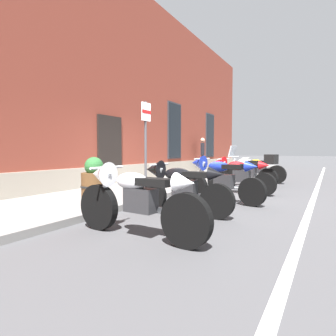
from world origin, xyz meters
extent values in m
plane|color=#424244|center=(0.00, 0.00, 0.00)|extent=(140.00, 140.00, 0.00)
cube|color=slate|center=(0.00, 1.34, 0.06)|extent=(32.50, 2.67, 0.12)
cube|color=silver|center=(0.00, -3.20, 0.00)|extent=(32.50, 0.12, 0.01)
cube|color=brown|center=(0.00, 5.85, 3.55)|extent=(26.50, 6.36, 7.10)
cube|color=gray|center=(0.00, 2.63, 0.35)|extent=(26.50, 0.10, 0.70)
cube|color=black|center=(0.00, 2.64, 1.15)|extent=(1.10, 0.08, 2.30)
cube|color=#2D2D33|center=(4.42, 2.65, 2.10)|extent=(1.22, 0.06, 2.52)
cube|color=black|center=(4.42, 2.62, 2.10)|extent=(1.10, 0.03, 2.40)
cube|color=#2D2D33|center=(8.83, 2.65, 2.10)|extent=(1.22, 0.06, 2.52)
cube|color=black|center=(8.83, 2.62, 2.10)|extent=(1.10, 0.03, 2.40)
cylinder|color=black|center=(-3.95, -0.53, 0.34)|extent=(0.17, 0.69, 0.68)
cylinder|color=black|center=(-4.07, -2.04, 0.34)|extent=(0.17, 0.69, 0.68)
cylinder|color=silver|center=(-3.96, -0.63, 0.58)|extent=(0.09, 0.30, 0.61)
cube|color=#28282B|center=(-4.01, -1.33, 0.52)|extent=(0.26, 0.46, 0.32)
ellipsoid|color=silver|center=(-4.00, -1.18, 0.77)|extent=(0.30, 0.54, 0.24)
cube|color=black|center=(-4.03, -1.56, 0.78)|extent=(0.26, 0.50, 0.10)
cylinder|color=silver|center=(-3.96, -0.71, 0.94)|extent=(0.62, 0.09, 0.04)
cylinder|color=silver|center=(-3.92, -1.64, 0.39)|extent=(0.13, 0.46, 0.09)
cone|color=silver|center=(-3.95, -0.58, 0.84)|extent=(0.39, 0.37, 0.36)
cone|color=silver|center=(-4.07, -2.02, 0.80)|extent=(0.26, 0.28, 0.24)
cylinder|color=black|center=(-2.44, -0.50, 0.31)|extent=(0.13, 0.62, 0.62)
cylinder|color=black|center=(-2.46, -1.85, 0.31)|extent=(0.13, 0.62, 0.62)
cylinder|color=silver|center=(-2.44, -0.60, 0.56)|extent=(0.07, 0.31, 0.62)
cube|color=#28282B|center=(-2.45, -1.23, 0.49)|extent=(0.23, 0.44, 0.32)
ellipsoid|color=black|center=(-2.45, -1.08, 0.75)|extent=(0.27, 0.52, 0.24)
cube|color=black|center=(-2.45, -1.46, 0.76)|extent=(0.23, 0.48, 0.10)
cylinder|color=silver|center=(-2.44, -0.68, 0.92)|extent=(0.62, 0.04, 0.04)
cylinder|color=silver|center=(-2.33, -1.53, 0.36)|extent=(0.10, 0.45, 0.09)
cone|color=black|center=(-2.44, -0.55, 0.82)|extent=(0.36, 0.35, 0.36)
cone|color=black|center=(-2.46, -1.83, 0.78)|extent=(0.24, 0.26, 0.24)
cylinder|color=black|center=(-0.70, -0.67, 0.31)|extent=(0.24, 0.63, 0.62)
cylinder|color=black|center=(-0.99, -2.11, 0.31)|extent=(0.24, 0.63, 0.62)
cylinder|color=silver|center=(-0.72, -0.77, 0.59)|extent=(0.13, 0.34, 0.69)
cube|color=#28282B|center=(-0.85, -1.44, 0.49)|extent=(0.30, 0.48, 0.32)
ellipsoid|color=#192D9E|center=(-0.82, -1.29, 0.82)|extent=(0.36, 0.56, 0.24)
cube|color=black|center=(-0.90, -1.67, 0.83)|extent=(0.31, 0.51, 0.10)
cylinder|color=silver|center=(-0.73, -0.85, 0.99)|extent=(0.61, 0.16, 0.04)
cylinder|color=silver|center=(-0.79, -1.76, 0.36)|extent=(0.18, 0.46, 0.09)
cone|color=#192D9E|center=(-0.71, -0.72, 0.89)|extent=(0.42, 0.40, 0.36)
cone|color=#192D9E|center=(-0.98, -2.09, 0.85)|extent=(0.29, 0.30, 0.24)
cylinder|color=black|center=(0.86, -0.67, 0.30)|extent=(0.22, 0.62, 0.61)
cylinder|color=black|center=(0.63, -2.05, 0.30)|extent=(0.22, 0.62, 0.61)
cylinder|color=silver|center=(0.84, -0.77, 0.56)|extent=(0.12, 0.32, 0.65)
cube|color=#28282B|center=(0.74, -1.41, 0.48)|extent=(0.29, 0.47, 0.32)
ellipsoid|color=red|center=(0.76, -1.27, 0.78)|extent=(0.34, 0.56, 0.24)
cube|color=black|center=(0.70, -1.64, 0.79)|extent=(0.30, 0.51, 0.10)
cylinder|color=silver|center=(0.83, -0.85, 0.95)|extent=(0.62, 0.14, 0.04)
cylinder|color=silver|center=(0.81, -1.73, 0.35)|extent=(0.16, 0.46, 0.09)
cone|color=red|center=(0.85, -0.72, 0.85)|extent=(0.41, 0.39, 0.36)
cone|color=red|center=(0.63, -2.03, 0.81)|extent=(0.28, 0.30, 0.24)
cylinder|color=black|center=(2.58, -0.48, 0.32)|extent=(0.26, 0.64, 0.63)
cylinder|color=black|center=(2.26, -1.83, 0.32)|extent=(0.26, 0.64, 0.63)
cylinder|color=silver|center=(2.56, -0.58, 0.59)|extent=(0.14, 0.33, 0.67)
cube|color=#28282B|center=(2.41, -1.21, 0.50)|extent=(0.32, 0.48, 0.32)
ellipsoid|color=#B7BABF|center=(2.44, -1.06, 0.81)|extent=(0.37, 0.57, 0.24)
cube|color=black|center=(2.36, -1.43, 0.82)|extent=(0.32, 0.52, 0.10)
cylinder|color=silver|center=(2.54, -0.66, 0.98)|extent=(0.61, 0.18, 0.04)
cylinder|color=silver|center=(2.46, -1.53, 0.37)|extent=(0.19, 0.46, 0.09)
cube|color=#B2BCC6|center=(2.55, -0.60, 1.16)|extent=(0.38, 0.22, 0.40)
cube|color=black|center=(2.24, -1.93, 0.92)|extent=(0.42, 0.39, 0.30)
cylinder|color=black|center=(4.02, -0.52, 0.33)|extent=(0.23, 0.67, 0.66)
cylinder|color=black|center=(3.78, -1.87, 0.33)|extent=(0.23, 0.67, 0.66)
cylinder|color=silver|center=(4.01, -0.62, 0.56)|extent=(0.12, 0.30, 0.59)
cube|color=#28282B|center=(3.89, -1.24, 0.51)|extent=(0.29, 0.47, 0.32)
ellipsoid|color=gold|center=(3.92, -1.10, 0.74)|extent=(0.35, 0.56, 0.24)
cube|color=black|center=(3.85, -1.47, 0.75)|extent=(0.30, 0.51, 0.10)
cylinder|color=silver|center=(3.99, -0.70, 0.91)|extent=(0.62, 0.14, 0.04)
cylinder|color=silver|center=(3.96, -1.56, 0.38)|extent=(0.17, 0.46, 0.09)
sphere|color=silver|center=(4.01, -0.62, 0.84)|extent=(0.18, 0.18, 0.18)
cylinder|color=#38332D|center=(6.65, 2.20, 0.56)|extent=(0.14, 0.14, 0.86)
cylinder|color=#38332D|center=(6.82, 2.27, 0.56)|extent=(0.14, 0.14, 0.86)
cube|color=black|center=(6.74, 2.24, 1.29)|extent=(0.45, 0.33, 0.61)
sphere|color=tan|center=(6.74, 2.24, 1.75)|extent=(0.23, 0.23, 0.23)
cylinder|color=black|center=(6.50, 2.14, 1.26)|extent=(0.09, 0.09, 0.58)
cylinder|color=black|center=(6.97, 2.33, 1.26)|extent=(0.09, 0.09, 0.58)
cylinder|color=#4C4C51|center=(-1.27, 0.42, 1.25)|extent=(0.06, 0.06, 2.26)
cube|color=white|center=(-1.27, 0.40, 2.13)|extent=(0.36, 0.03, 0.44)
cube|color=red|center=(-1.27, 0.39, 2.13)|extent=(0.36, 0.01, 0.08)
cylinder|color=brown|center=(-2.54, 0.91, 0.42)|extent=(0.55, 0.55, 0.59)
cylinder|color=black|center=(-2.54, 0.91, 0.42)|extent=(0.58, 0.58, 0.04)
sphere|color=#28602D|center=(-2.54, 0.91, 0.85)|extent=(0.40, 0.40, 0.40)
camera|label=1|loc=(-7.16, -3.53, 1.17)|focal=30.83mm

